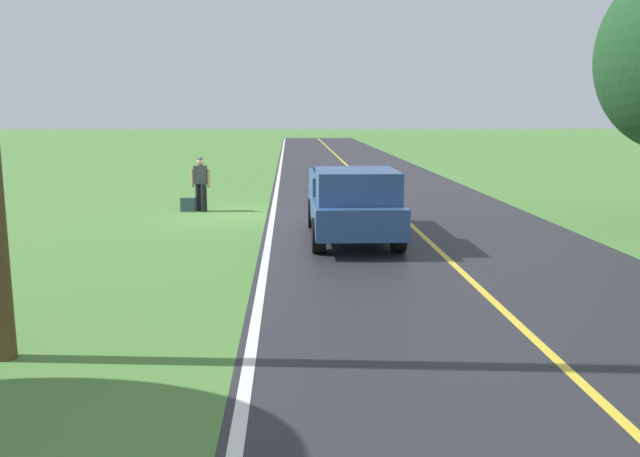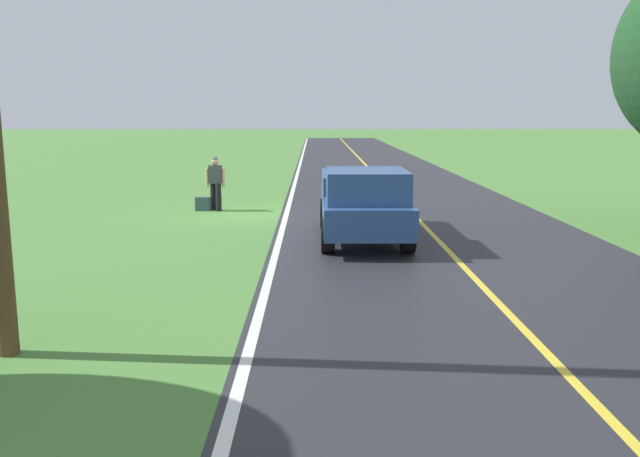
# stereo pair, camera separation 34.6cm
# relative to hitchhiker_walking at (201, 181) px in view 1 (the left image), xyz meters

# --- Properties ---
(ground_plane) EXTENTS (200.00, 200.00, 0.00)m
(ground_plane) POSITION_rel_hitchhiker_walking_xyz_m (-1.18, 0.83, -0.98)
(ground_plane) COLOR #4C7F38
(road_surface) EXTENTS (8.23, 120.00, 0.00)m
(road_surface) POSITION_rel_hitchhiker_walking_xyz_m (-6.23, 0.83, -0.98)
(road_surface) COLOR #28282D
(road_surface) RESTS_ON ground
(lane_edge_line) EXTENTS (0.16, 117.60, 0.00)m
(lane_edge_line) POSITION_rel_hitchhiker_walking_xyz_m (-2.29, 0.83, -0.98)
(lane_edge_line) COLOR silver
(lane_edge_line) RESTS_ON ground
(lane_centre_line) EXTENTS (0.14, 117.60, 0.00)m
(lane_centre_line) POSITION_rel_hitchhiker_walking_xyz_m (-6.23, 0.83, -0.98)
(lane_centre_line) COLOR gold
(lane_centre_line) RESTS_ON ground
(hitchhiker_walking) EXTENTS (0.62, 0.52, 1.75)m
(hitchhiker_walking) POSITION_rel_hitchhiker_walking_xyz_m (0.00, 0.00, 0.00)
(hitchhiker_walking) COLOR black
(hitchhiker_walking) RESTS_ON ground
(suitcase_carried) EXTENTS (0.47, 0.22, 0.44)m
(suitcase_carried) POSITION_rel_hitchhiker_walking_xyz_m (0.42, 0.06, -0.76)
(suitcase_carried) COLOR #384C56
(suitcase_carried) RESTS_ON ground
(pickup_truck_passing) EXTENTS (2.11, 5.40, 1.82)m
(pickup_truck_passing) POSITION_rel_hitchhiker_walking_xyz_m (-4.37, 5.08, -0.01)
(pickup_truck_passing) COLOR #2D4C84
(pickup_truck_passing) RESTS_ON ground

